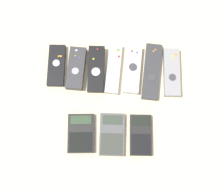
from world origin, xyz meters
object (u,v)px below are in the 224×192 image
object	(u,v)px
remote_3	(115,69)
remote_5	(152,72)
remote_4	(133,70)
calculator_1	(112,134)
calculator_0	(81,133)
remote_2	(96,69)
calculator_2	(141,135)
remote_0	(57,65)
remote_1	(76,68)
remote_6	(172,73)

from	to	relation	value
remote_3	remote_5	bearing A→B (deg)	1.72
remote_4	calculator_1	distance (m)	0.24
calculator_0	calculator_1	bearing A→B (deg)	-2.69
calculator_1	remote_2	bearing A→B (deg)	105.33
calculator_2	remote_2	bearing A→B (deg)	124.20
remote_4	calculator_1	world-z (taller)	remote_4
remote_3	calculator_1	distance (m)	0.23
remote_2	remote_5	size ratio (longest dim) A/B	0.81
remote_3	calculator_1	size ratio (longest dim) A/B	1.26
remote_2	remote_3	bearing A→B (deg)	2.90
remote_0	calculator_2	distance (m)	0.39
remote_1	remote_3	xyz separation A→B (m)	(0.14, 0.01, -0.00)
remote_2	calculator_1	world-z (taller)	remote_2
remote_3	calculator_1	bearing A→B (deg)	-86.73
remote_0	remote_6	distance (m)	0.41
remote_5	remote_6	size ratio (longest dim) A/B	1.18
calculator_1	calculator_2	bearing A→B (deg)	0.46
remote_3	remote_6	xyz separation A→B (m)	(0.20, -0.00, 0.00)
remote_4	remote_6	xyz separation A→B (m)	(0.14, -0.00, 0.00)
remote_2	remote_6	world-z (taller)	remote_2
remote_0	calculator_0	size ratio (longest dim) A/B	1.13
remote_0	remote_4	size ratio (longest dim) A/B	0.88
remote_3	calculator_0	bearing A→B (deg)	-110.91
calculator_2	remote_5	bearing A→B (deg)	79.63
remote_0	calculator_0	world-z (taller)	remote_0
calculator_1	calculator_2	world-z (taller)	same
calculator_0	calculator_1	size ratio (longest dim) A/B	0.94
remote_3	remote_6	distance (m)	0.20
remote_1	calculator_1	bearing A→B (deg)	-56.39
remote_6	calculator_1	xyz separation A→B (m)	(-0.20, -0.23, -0.00)
remote_4	remote_3	bearing A→B (deg)	-176.73
remote_5	remote_6	distance (m)	0.07
remote_6	calculator_1	world-z (taller)	remote_6
remote_1	remote_6	xyz separation A→B (m)	(0.34, 0.01, -0.00)
calculator_1	remote_4	bearing A→B (deg)	73.91
remote_0	remote_6	xyz separation A→B (m)	(0.41, -0.00, 0.00)
remote_5	remote_1	bearing A→B (deg)	-175.49
remote_2	remote_6	bearing A→B (deg)	-1.25
remote_0	remote_2	world-z (taller)	remote_2
calculator_1	calculator_2	distance (m)	0.10
remote_0	remote_5	bearing A→B (deg)	-2.78
remote_1	remote_3	distance (m)	0.14
remote_5	calculator_2	world-z (taller)	remote_5
remote_5	remote_0	bearing A→B (deg)	-177.23
remote_3	remote_5	distance (m)	0.13
remote_1	remote_2	distance (m)	0.07
remote_3	remote_4	world-z (taller)	remote_4
remote_0	calculator_1	bearing A→B (deg)	-50.09
remote_1	remote_0	bearing A→B (deg)	174.68
remote_1	remote_3	world-z (taller)	remote_1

